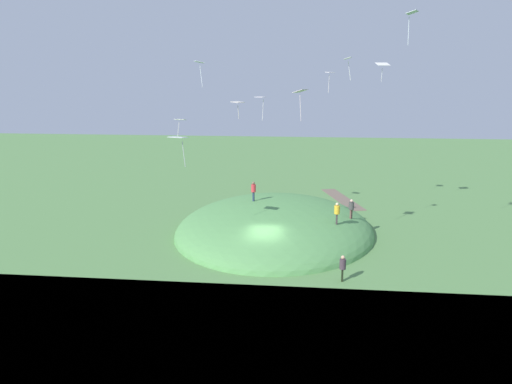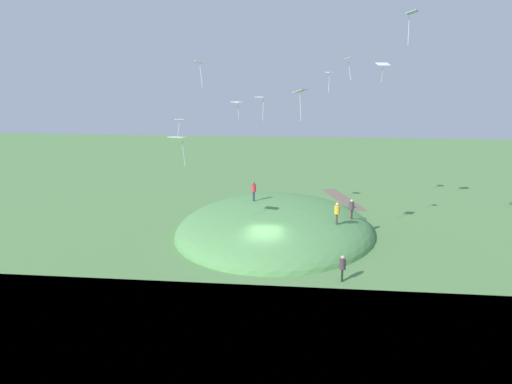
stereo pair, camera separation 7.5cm
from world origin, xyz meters
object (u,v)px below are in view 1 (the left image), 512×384
Objects in this scene: kite_3 at (330,74)px; kite_6 at (383,65)px; person_walking_path at (343,265)px; person_on_hilltop at (337,211)px; person_near_shore at (351,207)px; kite_5 at (199,63)px; kite_8 at (300,92)px; kite_0 at (238,103)px; kite_2 at (180,121)px; kite_4 at (412,14)px; person_watching_kites at (253,189)px; kite_1 at (178,138)px; kite_7 at (260,99)px; kite_9 at (348,60)px.

kite_6 reaches higher than kite_3.
person_walking_path is at bearing 166.29° from kite_6.
person_on_hilltop is 1.04× the size of kite_6.
kite_6 is (5.56, -2.56, 11.12)m from person_near_shore.
person_near_shore is 16.32m from kite_5.
kite_8 is (-4.80, 4.07, 9.04)m from person_near_shore.
kite_3 reaches higher than kite_8.
kite_2 is at bearing 38.68° from kite_0.
kite_2 is 19.20m from kite_4.
person_near_shore is 11.02m from kite_8.
person_watching_kites is at bearing 57.07° from kite_4.
person_on_hilltop is (-4.27, -6.82, -0.62)m from person_watching_kites.
kite_8 reaches higher than kite_2.
kite_3 is 0.68× the size of kite_8.
kite_0 reaches higher than kite_2.
kite_1 is at bearing 159.61° from kite_5.
kite_1 is (-1.21, 3.74, -2.25)m from kite_0.
person_watching_kites is at bearing 173.78° from kite_7.
kite_4 reaches higher than kite_2.
kite_3 is at bearing -56.46° from kite_0.
kite_4 reaches higher than kite_0.
person_on_hilltop reaches higher than person_near_shore.
person_on_hilltop is 1.15× the size of kite_3.
kite_9 reaches higher than person_watching_kites.
kite_3 is at bearing -61.98° from kite_1.
person_on_hilltop is at bearing 154.62° from kite_6.
kite_4 is (1.36, -11.00, 5.53)m from kite_0.
kite_8 is at bearing -118.74° from kite_2.
kite_4 reaches higher than kite_5.
person_walking_path is (-11.33, -6.94, -2.34)m from person_watching_kites.
kite_5 is at bearing 152.28° from person_near_shore.
kite_3 is 0.68× the size of kite_4.
kite_1 is at bearing 159.94° from person_near_shore.
kite_7 is at bearing -172.91° from person_watching_kites.
person_near_shore is 1.05× the size of kite_2.
kite_1 is at bearing 161.74° from kite_7.
kite_2 is at bearing 106.86° from kite_6.
kite_7 is (9.83, 10.66, -5.67)m from kite_4.
kite_0 is at bearing 73.53° from person_walking_path.
kite_6 reaches higher than person_watching_kites.
person_walking_path is 20.34m from kite_9.
person_walking_path is 0.97× the size of kite_5.
person_on_hilltop is at bearing -103.46° from kite_2.
person_near_shore is at bearing 90.58° from person_watching_kites.
person_near_shore is 0.89× the size of kite_5.
kite_0 is at bearing 123.54° from kite_3.
kite_9 is at bearing 132.24° from person_watching_kites.
person_near_shore is (9.51, -1.11, 1.47)m from person_walking_path.
kite_7 reaches higher than person_near_shore.
kite_2 is (7.21, 5.78, -1.76)m from kite_0.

